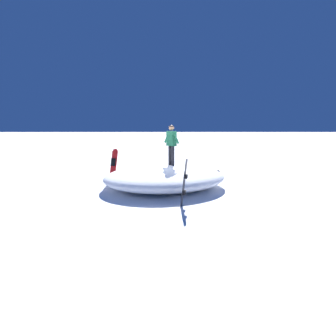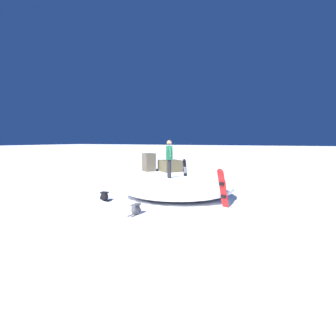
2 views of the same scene
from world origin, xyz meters
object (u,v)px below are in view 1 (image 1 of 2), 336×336
snowboarder_standing (171,142)px  backpack_near (216,174)px  snowboard_primary_upright (114,166)px  snowboard_secondary_upright (185,182)px  backpack_far (168,170)px

snowboarder_standing → backpack_near: bearing=-142.8°
snowboarder_standing → snowboard_primary_upright: snowboarder_standing is taller
snowboard_secondary_upright → backpack_near: bearing=-112.9°
backpack_near → backpack_far: backpack_near is taller
backpack_near → snowboard_secondary_upright: bearing=67.1°
backpack_near → backpack_far: (2.35, -1.21, -0.01)m
snowboard_secondary_upright → backpack_far: 5.71m
snowboard_secondary_upright → backpack_far: (0.48, -5.66, -0.61)m
snowboarder_standing → backpack_far: size_ratio=2.65×
backpack_near → backpack_far: size_ratio=0.83×
snowboard_secondary_upright → backpack_far: size_ratio=2.49×
snowboard_secondary_upright → backpack_far: snowboard_secondary_upright is taller
snowboard_secondary_upright → snowboard_primary_upright: bearing=-49.8°
snowboarder_standing → backpack_near: 3.27m
snowboarder_standing → snowboard_secondary_upright: 2.96m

